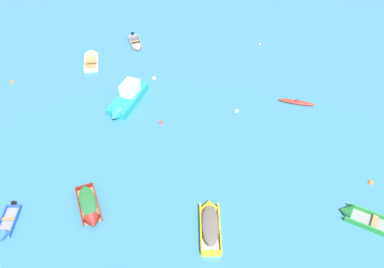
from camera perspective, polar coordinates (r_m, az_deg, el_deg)
name	(u,v)px	position (r m, az deg, el deg)	size (l,w,h in m)	color
rowboat_maroon_cluster_outer	(90,209)	(29.50, -14.57, -10.50)	(2.13, 4.04, 1.23)	#99754C
kayak_red_far_left	(296,102)	(38.81, 14.86, 4.49)	(3.36, 1.81, 0.32)	red
rowboat_blue_midfield_right	(5,229)	(30.68, -25.40, -12.32)	(1.38, 3.12, 0.95)	gray
rowboat_green_foreground_center	(356,216)	(30.73, 22.66, -10.84)	(3.96, 3.42, 1.29)	gray
rowboat_yellow_far_right	(210,219)	(28.04, 2.60, -12.20)	(1.87, 4.55, 1.24)	beige
motor_launch_turquoise_center	(126,100)	(37.61, -9.47, 4.94)	(4.17, 5.81, 2.22)	teal
rowboat_grey_cluster_inner	(137,46)	(46.45, -8.02, 12.50)	(1.62, 3.66, 1.07)	#4C4C51
rowboat_white_near_left	(92,57)	(45.42, -14.32, 10.76)	(1.51, 3.88, 1.28)	#99754C
mooring_buoy_between_boats_left	(12,82)	(44.31, -24.56, 6.81)	(0.39, 0.39, 0.39)	orange
mooring_buoy_far_field	(371,183)	(33.52, 24.40, -6.41)	(0.40, 0.40, 0.40)	orange
mooring_buoy_outer_edge	(260,44)	(47.33, 9.78, 12.65)	(0.28, 0.28, 0.28)	silver
mooring_buoy_midfield	(161,123)	(35.57, -4.55, 1.61)	(0.35, 0.35, 0.35)	red
mooring_buoy_between_boats_right	(154,78)	(41.13, -5.51, 8.03)	(0.41, 0.41, 0.41)	silver
mooring_buoy_central	(236,111)	(36.95, 6.44, 3.30)	(0.36, 0.36, 0.36)	silver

